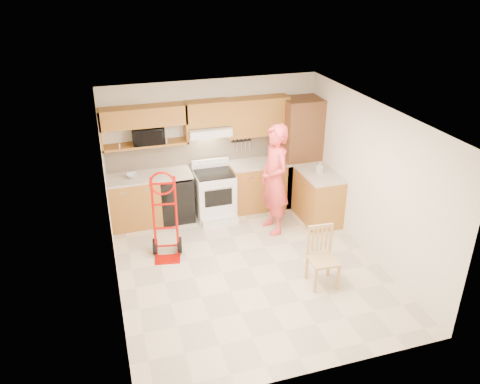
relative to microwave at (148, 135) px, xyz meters
name	(u,v)px	position (x,y,z in m)	size (l,w,h in m)	color
floor	(249,268)	(1.19, -2.08, -1.65)	(4.00, 4.50, 0.02)	beige
ceiling	(251,114)	(1.19, -2.08, 0.87)	(4.00, 4.50, 0.02)	white
wall_back	(212,146)	(1.19, 0.17, -0.39)	(4.00, 0.02, 2.50)	#F0E5CF
wall_front	(316,288)	(1.19, -4.34, -0.39)	(4.00, 0.02, 2.50)	#F0E5CF
wall_left	(109,216)	(-0.82, -2.08, -0.39)	(0.02, 4.50, 2.50)	#F0E5CF
wall_right	(371,180)	(3.20, -2.08, -0.39)	(0.02, 4.50, 2.50)	#F0E5CF
backsplash	(213,149)	(1.19, 0.15, -0.44)	(3.92, 0.03, 0.55)	beige
lower_cab_left	(134,202)	(-0.36, -0.14, -1.19)	(0.90, 0.60, 0.90)	#AE6C2C
dishwasher	(176,198)	(0.39, -0.14, -1.22)	(0.60, 0.60, 0.85)	black
lower_cab_right	(259,185)	(2.02, -0.14, -1.19)	(1.14, 0.60, 0.90)	#AE6C2C
countertop_left	(149,176)	(-0.06, -0.13, -0.72)	(1.50, 0.63, 0.04)	#C3B49E
countertop_right	(259,163)	(2.02, -0.13, -0.72)	(1.14, 0.63, 0.04)	#C3B49E
cab_return_right	(318,197)	(2.89, -0.94, -1.19)	(0.60, 1.00, 0.90)	#AE6C2C
countertop_return	(320,174)	(2.89, -0.94, -0.72)	(0.63, 1.00, 0.04)	#C3B49E
pantry_tall	(300,152)	(2.84, -0.14, -0.59)	(0.70, 0.60, 2.10)	brown
upper_cab_left	(143,116)	(-0.06, 0.00, 0.34)	(1.50, 0.33, 0.34)	#AE6C2C
upper_shelf_mw	(145,144)	(-0.06, 0.00, -0.17)	(1.50, 0.33, 0.04)	#AE6C2C
upper_cab_center	(207,113)	(1.07, 0.00, 0.30)	(0.76, 0.33, 0.44)	#AE6C2C
upper_cab_right	(258,116)	(2.02, 0.00, 0.16)	(1.14, 0.33, 0.70)	#AE6C2C
range_hood	(209,131)	(1.07, -0.06, -0.01)	(0.76, 0.46, 0.14)	white
knife_strip	(241,144)	(1.74, 0.12, -0.40)	(0.40, 0.05, 0.29)	black
microwave	(148,135)	(0.00, 0.00, 0.00)	(0.54, 0.37, 0.30)	black
range	(215,192)	(1.10, -0.30, -1.12)	(0.71, 0.93, 1.04)	white
person	(274,180)	(1.97, -1.07, -0.66)	(0.72, 0.47, 1.97)	#E94140
hand_truck	(165,220)	(0.01, -1.39, -0.96)	(0.54, 0.49, 1.36)	#B60A02
dining_chair	(323,258)	(2.10, -2.80, -1.18)	(0.41, 0.45, 0.92)	#E1AB69
soap_bottle	(320,167)	(2.89, -0.92, -0.60)	(0.09, 0.09, 0.20)	white
bowl	(133,176)	(-0.34, -0.14, -0.67)	(0.23, 0.23, 0.06)	white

